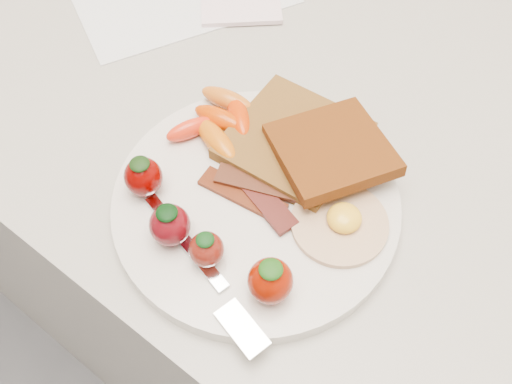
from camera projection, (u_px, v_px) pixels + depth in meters
The scene contains 9 objects.
counter at pixel (318, 297), 0.98m from camera, with size 2.00×0.60×0.90m, color gray.
plate at pixel (256, 203), 0.54m from camera, with size 0.27×0.27×0.02m, color beige.
toast_lower at pixel (294, 140), 0.56m from camera, with size 0.12×0.12×0.01m, color #4B2611.
toast_upper at pixel (331, 150), 0.54m from camera, with size 0.10×0.10×0.01m, color #4D1E09.
fried_egg at pixel (341, 222), 0.51m from camera, with size 0.11×0.11×0.02m.
bacon_strips at pixel (255, 191), 0.53m from camera, with size 0.10×0.06×0.01m.
baby_carrots at pixel (220, 121), 0.57m from camera, with size 0.09×0.10×0.02m.
strawberries at pixel (198, 232), 0.49m from camera, with size 0.19×0.06×0.05m.
fork at pixel (210, 279), 0.48m from camera, with size 0.17×0.07×0.00m.
Camera 1 is at (0.15, 1.33, 1.37)m, focal length 40.00 mm.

